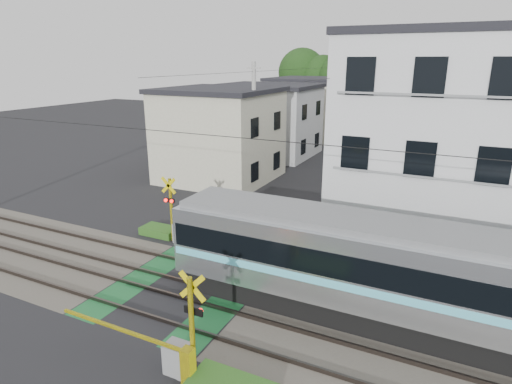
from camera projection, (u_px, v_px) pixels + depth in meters
The scene contains 11 objects.
ground at pixel (181, 290), 15.68m from camera, with size 120.00×120.00×0.00m, color black.
track_bed at pixel (181, 289), 15.67m from camera, with size 120.00×120.00×0.14m.
crossing_signal_near at pixel (179, 353), 11.25m from camera, with size 4.74×0.65×3.09m.
crossing_signal_far at pixel (180, 227), 19.69m from camera, with size 4.74×0.65×3.09m.
apartment_block at pixel (460, 141), 18.91m from camera, with size 10.20×8.36×9.30m.
houses_row at pixel (358, 118), 36.88m from camera, with size 22.07×31.35×6.80m.
tree_hill at pixel (393, 81), 55.98m from camera, with size 40.00×12.88×11.85m.
catenary at pixel (349, 222), 12.11m from camera, with size 60.00×5.04×7.00m.
utility_poles at pixel (334, 111), 34.67m from camera, with size 7.90×42.00×8.00m.
pedestrian at pixel (381, 130), 45.70m from camera, with size 0.66×0.43×1.81m, color black.
weed_patches at pixel (221, 298), 14.82m from camera, with size 10.25×8.80×0.40m.
Camera 1 is at (8.56, -11.30, 8.10)m, focal length 30.00 mm.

